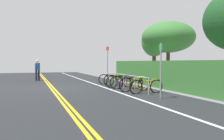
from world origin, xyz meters
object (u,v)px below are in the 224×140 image
bicycle_1 (116,80)px  tree_near_left (154,42)px  bicycle_4 (135,84)px  sign_post_far (161,65)px  tree_mid (168,37)px  bicycle_3 (126,82)px  sign_post_near (107,61)px  bicycle_2 (120,81)px  pedestrian (37,69)px  bike_rack (124,78)px  bicycle_0 (112,79)px  bicycle_5 (146,86)px

bicycle_1 → tree_near_left: size_ratio=0.39×
bicycle_1 → bicycle_4: size_ratio=0.92×
bicycle_1 → sign_post_far: 5.33m
sign_post_far → tree_mid: (-5.13, 3.66, 1.71)m
bicycle_3 → sign_post_near: sign_post_near is taller
bicycle_1 → tree_mid: size_ratio=0.41×
bicycle_2 → pedestrian: pedestrian is taller
bike_rack → bicycle_4: (1.45, -0.02, -0.21)m
bicycle_3 → pedestrian: size_ratio=1.09×
bicycle_0 → sign_post_far: bearing=-1.6°
bicycle_3 → tree_near_left: 7.13m
bicycle_3 → tree_mid: 4.81m
bicycle_1 → bicycle_4: bearing=-0.6°
bicycle_4 → pedestrian: 9.30m
bicycle_3 → bicycle_5: bicycle_3 is taller
bicycle_1 → sign_post_near: bearing=174.4°
bike_rack → tree_mid: size_ratio=1.41×
bicycle_3 → pedestrian: pedestrian is taller
bike_rack → pedestrian: size_ratio=3.53×
tree_near_left → bicycle_2: bearing=-48.1°
pedestrian → tree_mid: size_ratio=0.40×
bike_rack → sign_post_near: size_ratio=2.24×
bicycle_2 → bicycle_3: bicycle_3 is taller
bicycle_1 → bicycle_3: bearing=-2.0°
tree_near_left → tree_mid: size_ratio=1.06×
bicycle_2 → bicycle_3: 0.87m
bike_rack → bicycle_3: 0.50m
bicycle_3 → sign_post_far: bearing=-0.3°
bicycle_4 → sign_post_far: size_ratio=0.82×
sign_post_far → tree_mid: bearing=144.5°
bicycle_1 → bicycle_2: bearing=-5.5°
pedestrian → tree_near_left: size_ratio=0.37×
bicycle_4 → bicycle_5: bearing=8.9°
bicycle_0 → tree_near_left: size_ratio=0.39×
bicycle_1 → bicycle_4: bicycle_4 is taller
bicycle_3 → bicycle_4: size_ratio=0.98×
bicycle_3 → pedestrian: 8.41m
bicycle_4 → tree_mid: (-2.66, 3.61, 2.68)m
bicycle_2 → bicycle_5: 2.80m
bike_rack → bicycle_1: (-1.32, 0.01, -0.22)m
bicycle_1 → bicycle_2: 0.90m
bicycle_2 → tree_mid: size_ratio=0.42×
bicycle_0 → bicycle_5: size_ratio=1.00×
bike_rack → sign_post_near: 3.74m
pedestrian → bicycle_0: bearing=44.9°
bike_rack → bicycle_2: bearing=-170.0°
bicycle_0 → sign_post_far: 6.32m
bicycle_0 → tree_near_left: bearing=116.3°
bicycle_3 → sign_post_far: size_ratio=0.80×
bicycle_4 → sign_post_far: sign_post_far is taller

